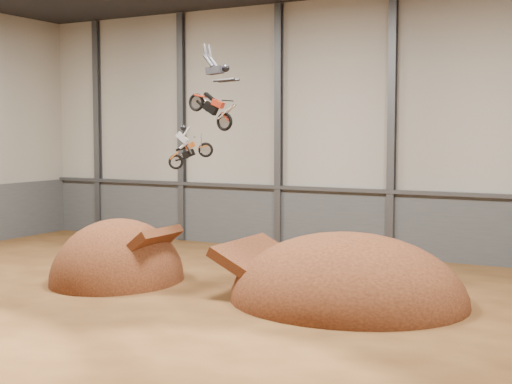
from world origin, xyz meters
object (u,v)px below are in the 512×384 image
at_px(fmx_rider_a, 193,142).
at_px(fmx_rider_b, 207,87).
at_px(takeoff_ramp, 118,281).
at_px(landing_ramp, 347,302).

height_order(fmx_rider_a, fmx_rider_b, fmx_rider_b).
xyz_separation_m(takeoff_ramp, landing_ramp, (10.50, 1.16, 0.00)).
relative_size(takeoff_ramp, fmx_rider_a, 3.27).
height_order(landing_ramp, fmx_rider_a, fmx_rider_a).
relative_size(fmx_rider_a, fmx_rider_b, 0.64).
relative_size(takeoff_ramp, fmx_rider_b, 2.08).
height_order(takeoff_ramp, fmx_rider_b, fmx_rider_b).
bearing_deg(takeoff_ramp, fmx_rider_b, -1.76).
bearing_deg(takeoff_ramp, landing_ramp, 6.30).
relative_size(landing_ramp, fmx_rider_a, 4.78).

